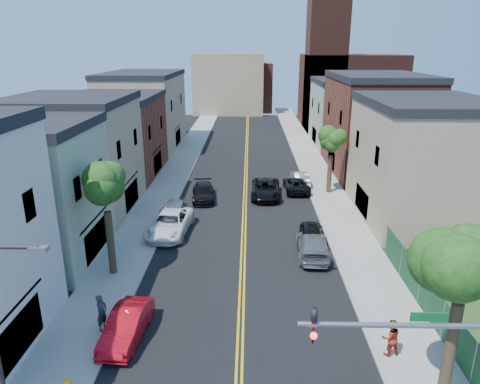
# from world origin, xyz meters

# --- Properties ---
(sidewalk_left) EXTENTS (3.20, 100.00, 0.15)m
(sidewalk_left) POSITION_xyz_m (-7.90, 40.00, 0.07)
(sidewalk_left) COLOR gray
(sidewalk_left) RESTS_ON ground
(sidewalk_right) EXTENTS (3.20, 100.00, 0.15)m
(sidewalk_right) POSITION_xyz_m (7.90, 40.00, 0.07)
(sidewalk_right) COLOR gray
(sidewalk_right) RESTS_ON ground
(curb_left) EXTENTS (0.30, 100.00, 0.15)m
(curb_left) POSITION_xyz_m (-6.15, 40.00, 0.07)
(curb_left) COLOR gray
(curb_left) RESTS_ON ground
(curb_right) EXTENTS (0.30, 100.00, 0.15)m
(curb_right) POSITION_xyz_m (6.15, 40.00, 0.07)
(curb_right) COLOR gray
(curb_right) RESTS_ON ground
(bldg_left_palegrn) EXTENTS (9.00, 8.00, 8.50)m
(bldg_left_palegrn) POSITION_xyz_m (-14.00, 16.00, 4.25)
(bldg_left_palegrn) COLOR gray
(bldg_left_palegrn) RESTS_ON ground
(bldg_left_tan_near) EXTENTS (9.00, 10.00, 9.00)m
(bldg_left_tan_near) POSITION_xyz_m (-14.00, 25.00, 4.50)
(bldg_left_tan_near) COLOR #998466
(bldg_left_tan_near) RESTS_ON ground
(bldg_left_brick) EXTENTS (9.00, 12.00, 8.00)m
(bldg_left_brick) POSITION_xyz_m (-14.00, 36.00, 4.00)
(bldg_left_brick) COLOR brown
(bldg_left_brick) RESTS_ON ground
(bldg_left_tan_far) EXTENTS (9.00, 16.00, 9.50)m
(bldg_left_tan_far) POSITION_xyz_m (-14.00, 50.00, 4.75)
(bldg_left_tan_far) COLOR #998466
(bldg_left_tan_far) RESTS_ON ground
(bldg_right_tan) EXTENTS (9.00, 12.00, 9.00)m
(bldg_right_tan) POSITION_xyz_m (14.00, 24.00, 4.50)
(bldg_right_tan) COLOR #998466
(bldg_right_tan) RESTS_ON ground
(bldg_right_brick) EXTENTS (9.00, 14.00, 10.00)m
(bldg_right_brick) POSITION_xyz_m (14.00, 38.00, 5.00)
(bldg_right_brick) COLOR brown
(bldg_right_brick) RESTS_ON ground
(bldg_right_palegrn) EXTENTS (9.00, 12.00, 8.50)m
(bldg_right_palegrn) POSITION_xyz_m (14.00, 52.00, 4.25)
(bldg_right_palegrn) COLOR gray
(bldg_right_palegrn) RESTS_ON ground
(church) EXTENTS (16.20, 14.20, 22.60)m
(church) POSITION_xyz_m (16.33, 67.07, 7.24)
(church) COLOR #4C2319
(church) RESTS_ON ground
(backdrop_left) EXTENTS (14.00, 8.00, 12.00)m
(backdrop_left) POSITION_xyz_m (-4.00, 82.00, 6.00)
(backdrop_left) COLOR #998466
(backdrop_left) RESTS_ON ground
(backdrop_center) EXTENTS (10.00, 8.00, 10.00)m
(backdrop_center) POSITION_xyz_m (0.00, 86.00, 5.00)
(backdrop_center) COLOR brown
(backdrop_center) RESTS_ON ground
(fence_right) EXTENTS (0.04, 15.00, 1.90)m
(fence_right) POSITION_xyz_m (9.50, 9.50, 1.10)
(fence_right) COLOR #143F1E
(fence_right) RESTS_ON sidewalk_right
(tree_left_mid) EXTENTS (5.20, 5.20, 9.29)m
(tree_left_mid) POSITION_xyz_m (-7.88, 14.01, 6.58)
(tree_left_mid) COLOR #352A1A
(tree_left_mid) RESTS_ON sidewalk_left
(tree_right_corner) EXTENTS (5.80, 5.80, 10.35)m
(tree_right_corner) POSITION_xyz_m (7.93, 4.01, 7.31)
(tree_right_corner) COLOR #352A1A
(tree_right_corner) RESTS_ON sidewalk_right
(tree_right_far) EXTENTS (4.40, 4.40, 8.03)m
(tree_right_far) POSITION_xyz_m (7.92, 30.01, 5.76)
(tree_right_far) COLOR #352A1A
(tree_right_far) RESTS_ON sidewalk_right
(street_lamp) EXTENTS (2.14, 0.25, 8.00)m
(street_lamp) POSITION_xyz_m (-7.01, 1.00, 4.72)
(street_lamp) COLOR black
(street_lamp) RESTS_ON sidewalk_left
(red_sedan) EXTENTS (1.84, 4.41, 1.42)m
(red_sedan) POSITION_xyz_m (-5.40, 7.84, 0.71)
(red_sedan) COLOR red
(red_sedan) RESTS_ON ground
(white_pickup) EXTENTS (3.16, 6.04, 1.62)m
(white_pickup) POSITION_xyz_m (-5.50, 20.26, 0.81)
(white_pickup) COLOR white
(white_pickup) RESTS_ON ground
(grey_car_left) EXTENTS (2.10, 4.82, 1.62)m
(grey_car_left) POSITION_xyz_m (-5.50, 22.40, 0.81)
(grey_car_left) COLOR slate
(grey_car_left) RESTS_ON ground
(black_car_left) EXTENTS (2.44, 4.98, 1.39)m
(black_car_left) POSITION_xyz_m (-3.80, 27.93, 0.70)
(black_car_left) COLOR black
(black_car_left) RESTS_ON ground
(grey_car_right) EXTENTS (2.31, 5.18, 1.48)m
(grey_car_right) POSITION_xyz_m (4.62, 16.91, 0.74)
(grey_car_right) COLOR slate
(grey_car_right) RESTS_ON ground
(black_car_right) EXTENTS (2.09, 4.22, 1.38)m
(black_car_right) POSITION_xyz_m (4.83, 19.24, 0.69)
(black_car_right) COLOR black
(black_car_right) RESTS_ON ground
(silver_car_right) EXTENTS (1.70, 4.27, 1.38)m
(silver_car_right) POSITION_xyz_m (5.50, 32.73, 0.69)
(silver_car_right) COLOR #A2A4AA
(silver_car_right) RESTS_ON ground
(dark_car_right_far) EXTENTS (2.40, 4.89, 1.33)m
(dark_car_right_far) POSITION_xyz_m (4.91, 30.60, 0.67)
(dark_car_right_far) COLOR black
(dark_car_right_far) RESTS_ON ground
(black_suv_lane) EXTENTS (2.77, 5.70, 1.56)m
(black_suv_lane) POSITION_xyz_m (1.89, 28.84, 0.78)
(black_suv_lane) COLOR black
(black_suv_lane) RESTS_ON ground
(pedestrian_left) EXTENTS (0.59, 0.77, 1.88)m
(pedestrian_left) POSITION_xyz_m (-6.70, 8.30, 1.09)
(pedestrian_left) COLOR #292A31
(pedestrian_left) RESTS_ON sidewalk_left
(pedestrian_right) EXTENTS (0.95, 0.80, 1.75)m
(pedestrian_right) POSITION_xyz_m (6.70, 6.77, 1.03)
(pedestrian_right) COLOR maroon
(pedestrian_right) RESTS_ON sidewalk_right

